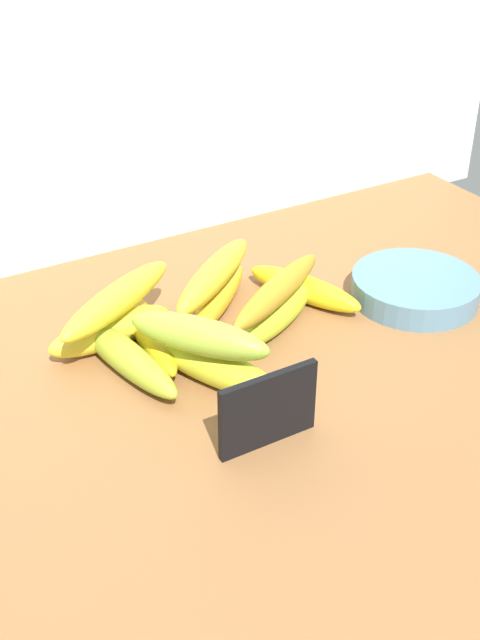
% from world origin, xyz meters
% --- Properties ---
extents(counter_top, '(1.10, 0.76, 0.03)m').
position_xyz_m(counter_top, '(0.00, 0.00, 0.01)').
color(counter_top, brown).
rests_on(counter_top, ground).
extents(back_wall, '(1.30, 0.02, 0.70)m').
position_xyz_m(back_wall, '(0.00, 0.39, 0.35)').
color(back_wall, silver).
rests_on(back_wall, ground).
extents(chalkboard_sign, '(0.11, 0.02, 0.08)m').
position_xyz_m(chalkboard_sign, '(-0.10, -0.10, 0.07)').
color(chalkboard_sign, black).
rests_on(chalkboard_sign, counter_top).
extents(fruit_bowl, '(0.17, 0.17, 0.03)m').
position_xyz_m(fruit_bowl, '(0.23, 0.05, 0.05)').
color(fruit_bowl, '#557F9C').
rests_on(fruit_bowl, counter_top).
extents(banana_0, '(0.10, 0.17, 0.04)m').
position_xyz_m(banana_0, '(0.10, 0.12, 0.05)').
color(banana_0, yellow).
rests_on(banana_0, counter_top).
extents(banana_1, '(0.15, 0.14, 0.03)m').
position_xyz_m(banana_1, '(-0.01, 0.16, 0.05)').
color(banana_1, gold).
rests_on(banana_1, counter_top).
extents(banana_2, '(0.16, 0.11, 0.04)m').
position_xyz_m(banana_2, '(0.03, 0.08, 0.05)').
color(banana_2, '#A8C429').
rests_on(banana_2, counter_top).
extents(banana_3, '(0.16, 0.06, 0.04)m').
position_xyz_m(banana_3, '(-0.16, 0.15, 0.05)').
color(banana_3, gold).
rests_on(banana_3, counter_top).
extents(banana_4, '(0.06, 0.20, 0.04)m').
position_xyz_m(banana_4, '(-0.12, 0.12, 0.05)').
color(banana_4, gold).
rests_on(banana_4, counter_top).
extents(banana_5, '(0.07, 0.20, 0.04)m').
position_xyz_m(banana_5, '(-0.17, 0.09, 0.05)').
color(banana_5, '#9BB42E').
rests_on(banana_5, counter_top).
extents(banana_6, '(0.12, 0.20, 0.04)m').
position_xyz_m(banana_6, '(-0.09, 0.02, 0.05)').
color(banana_6, gold).
rests_on(banana_6, counter_top).
extents(banana_7, '(0.18, 0.16, 0.04)m').
position_xyz_m(banana_7, '(-0.02, 0.15, 0.08)').
color(banana_7, yellow).
rests_on(banana_7, banana_1).
extents(banana_8, '(0.20, 0.13, 0.03)m').
position_xyz_m(banana_8, '(0.03, 0.08, 0.09)').
color(banana_8, '#AA8220').
rests_on(banana_8, banana_2).
extents(banana_9, '(0.19, 0.14, 0.04)m').
position_xyz_m(banana_9, '(-0.15, 0.15, 0.09)').
color(banana_9, yellow).
rests_on(banana_9, banana_3).
extents(banana_10, '(0.13, 0.16, 0.04)m').
position_xyz_m(banana_10, '(-0.11, 0.03, 0.09)').
color(banana_10, '#96B836').
rests_on(banana_10, banana_6).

